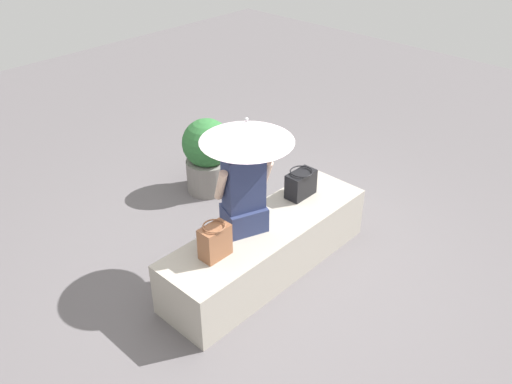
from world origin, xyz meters
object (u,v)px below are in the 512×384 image
handbag_black (301,184)px  tote_bag_canvas (215,241)px  person_seated (244,190)px  planter_near (207,155)px  parasol (247,131)px

handbag_black → tote_bag_canvas: tote_bag_canvas is taller
person_seated → tote_bag_canvas: (-0.43, -0.10, -0.24)m
handbag_black → planter_near: bearing=89.1°
person_seated → planter_near: person_seated is taller
handbag_black → tote_bag_canvas: 1.17m
handbag_black → planter_near: 1.34m
tote_bag_canvas → planter_near: (1.19, 1.41, -0.20)m
parasol → planter_near: parasol is taller
handbag_black → planter_near: planter_near is taller
tote_bag_canvas → handbag_black: bearing=4.0°
parasol → tote_bag_canvas: 0.90m
tote_bag_canvas → planter_near: size_ratio=0.35×
person_seated → planter_near: bearing=60.0°
tote_bag_canvas → planter_near: planter_near is taller
person_seated → planter_near: size_ratio=1.06×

